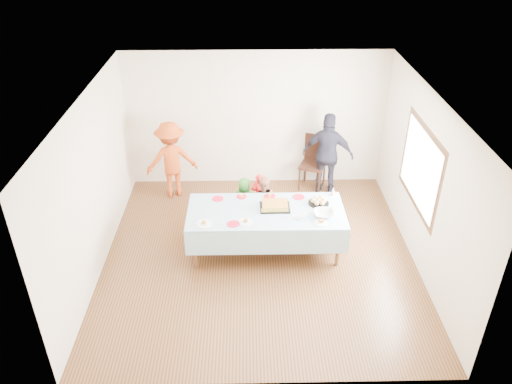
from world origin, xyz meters
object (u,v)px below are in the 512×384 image
dining_chair (314,159)px  adult_left (172,160)px  party_table (266,214)px  birthday_cake (275,206)px

dining_chair → adult_left: size_ratio=0.71×
party_table → dining_chair: bearing=64.2°
dining_chair → adult_left: 2.79m
birthday_cake → dining_chair: 2.25m
party_table → dining_chair: (1.04, 2.14, -0.13)m
party_table → adult_left: bearing=133.2°
birthday_cake → adult_left: 2.58m
dining_chair → adult_left: (-2.77, -0.29, 0.16)m
party_table → adult_left: 2.54m
dining_chair → party_table: bearing=-93.4°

